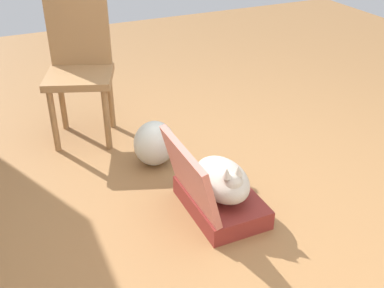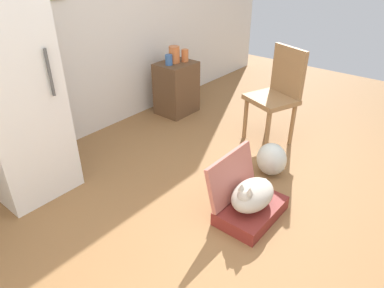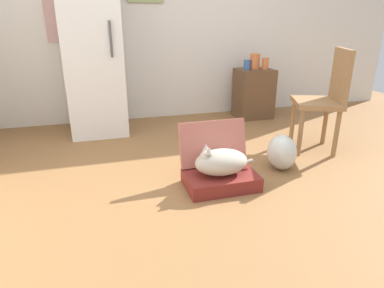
{
  "view_description": "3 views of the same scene",
  "coord_description": "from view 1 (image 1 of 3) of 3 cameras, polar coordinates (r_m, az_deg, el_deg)",
  "views": [
    {
      "loc": [
        -2.1,
        1.14,
        1.7
      ],
      "look_at": [
        -0.23,
        0.29,
        0.51
      ],
      "focal_mm": 43.9,
      "sensor_mm": 36.0,
      "label": 1
    },
    {
      "loc": [
        -2.1,
        -0.89,
        1.84
      ],
      "look_at": [
        -0.13,
        0.73,
        0.39
      ],
      "focal_mm": 32.63,
      "sensor_mm": 36.0,
      "label": 2
    },
    {
      "loc": [
        -1.06,
        -2.1,
        1.24
      ],
      "look_at": [
        -0.34,
        0.4,
        0.26
      ],
      "focal_mm": 31.16,
      "sensor_mm": 36.0,
      "label": 3
    }
  ],
  "objects": [
    {
      "name": "ground_plane",
      "position": [
        2.93,
        3.31,
        -5.36
      ],
      "size": [
        7.68,
        7.68,
        0.0
      ],
      "primitive_type": "plane",
      "color": "olive",
      "rests_on": "ground"
    },
    {
      "name": "suitcase_base",
      "position": [
        2.72,
        3.53,
        -6.99
      ],
      "size": [
        0.55,
        0.37,
        0.11
      ],
      "primitive_type": "cube",
      "color": "maroon",
      "rests_on": "ground"
    },
    {
      "name": "suitcase_lid",
      "position": [
        2.51,
        -0.28,
        -3.77
      ],
      "size": [
        0.55,
        0.13,
        0.36
      ],
      "primitive_type": "cube",
      "rotation": [
        1.32,
        0.0,
        0.0
      ],
      "color": "#B26356",
      "rests_on": "suitcase_base"
    },
    {
      "name": "cat",
      "position": [
        2.63,
        3.72,
        -4.33
      ],
      "size": [
        0.5,
        0.28,
        0.25
      ],
      "color": "#B2A899",
      "rests_on": "suitcase_base"
    },
    {
      "name": "plastic_bag_white",
      "position": [
        3.09,
        -4.6,
        0.08
      ],
      "size": [
        0.24,
        0.28,
        0.31
      ],
      "primitive_type": "ellipsoid",
      "color": "silver",
      "rests_on": "ground"
    },
    {
      "name": "chair",
      "position": [
        3.4,
        -13.48,
        9.37
      ],
      "size": [
        0.55,
        0.57,
        0.99
      ],
      "rotation": [
        0.0,
        0.0,
        -1.93
      ],
      "color": "olive",
      "rests_on": "ground"
    }
  ]
}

